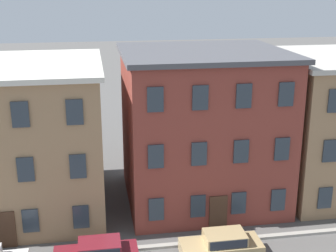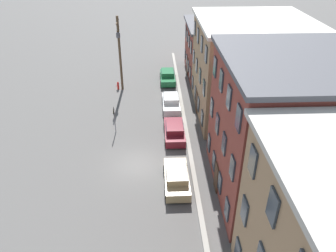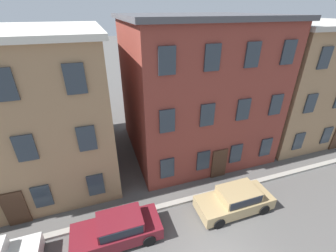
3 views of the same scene
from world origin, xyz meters
name	(u,v)px [view 1 (image 1 of 3)]	position (x,y,z in m)	size (l,w,h in m)	color
kerb_strip	(170,245)	(0.00, 4.50, 0.08)	(56.00, 0.36, 0.16)	#9E998E
apartment_midblock	(13,137)	(-9.08, 11.18, 4.80)	(11.62, 10.89, 9.58)	#9E7A56
apartment_far	(202,127)	(3.15, 10.50, 5.11)	(10.47, 9.51, 10.19)	brown
car_tan	(222,244)	(2.60, 3.07, 0.75)	(4.40, 1.92, 1.43)	tan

